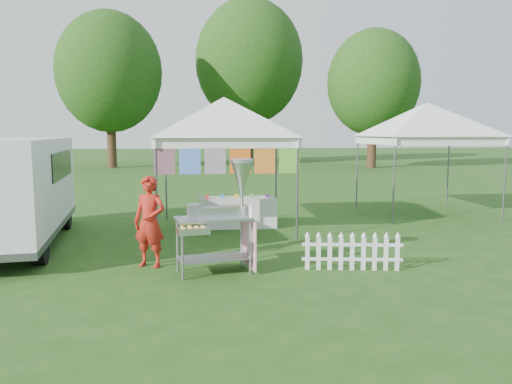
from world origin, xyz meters
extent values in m
plane|color=#1F4C15|center=(0.00, 0.00, 0.00)|extent=(120.00, 120.00, 0.00)
cylinder|color=#59595E|center=(-1.42, 2.08, 1.05)|extent=(0.04, 0.04, 2.10)
cylinder|color=#59595E|center=(1.42, 2.08, 1.05)|extent=(0.04, 0.04, 2.10)
cylinder|color=#59595E|center=(-1.42, 4.92, 1.05)|extent=(0.04, 0.04, 2.10)
cylinder|color=#59595E|center=(1.42, 4.92, 1.05)|extent=(0.04, 0.04, 2.10)
cube|color=white|center=(0.00, 2.08, 2.00)|extent=(3.00, 0.03, 0.22)
cube|color=white|center=(0.00, 4.92, 2.00)|extent=(3.00, 0.03, 0.22)
pyramid|color=white|center=(0.00, 3.50, 3.00)|extent=(4.24, 4.24, 0.90)
cylinder|color=#59595E|center=(0.00, 2.08, 2.08)|extent=(3.00, 0.03, 0.03)
cube|color=#F05E0C|center=(-1.25, 2.08, 1.73)|extent=(0.42, 0.01, 0.70)
cube|color=blue|center=(-0.75, 2.08, 1.73)|extent=(0.42, 0.01, 0.70)
cube|color=#2FB08D|center=(-0.25, 2.08, 1.73)|extent=(0.42, 0.01, 0.70)
cube|color=red|center=(0.25, 2.08, 1.73)|extent=(0.42, 0.01, 0.70)
cube|color=red|center=(0.75, 2.08, 1.73)|extent=(0.42, 0.01, 0.70)
cube|color=#178E34|center=(1.25, 2.08, 1.73)|extent=(0.42, 0.01, 0.70)
cylinder|color=#59595E|center=(4.08, 3.58, 1.05)|extent=(0.04, 0.04, 2.10)
cylinder|color=#59595E|center=(6.92, 3.58, 1.05)|extent=(0.04, 0.04, 2.10)
cylinder|color=#59595E|center=(4.08, 6.42, 1.05)|extent=(0.04, 0.04, 2.10)
cylinder|color=#59595E|center=(6.92, 6.42, 1.05)|extent=(0.04, 0.04, 2.10)
cube|color=white|center=(5.50, 3.58, 2.00)|extent=(3.00, 0.03, 0.22)
cube|color=white|center=(5.50, 6.42, 2.00)|extent=(3.00, 0.03, 0.22)
pyramid|color=white|center=(5.50, 5.00, 3.00)|extent=(4.24, 4.24, 0.90)
cylinder|color=#59595E|center=(5.50, 3.58, 2.08)|extent=(3.00, 0.03, 0.03)
cylinder|color=#3A1E15|center=(-6.00, 24.00, 1.98)|extent=(0.56, 0.56, 3.96)
ellipsoid|color=#31621B|center=(-6.00, 24.00, 5.85)|extent=(6.40, 6.40, 7.36)
cylinder|color=#3A1E15|center=(3.00, 28.00, 2.42)|extent=(0.56, 0.56, 4.84)
ellipsoid|color=#31621B|center=(3.00, 28.00, 7.15)|extent=(7.60, 7.60, 8.74)
cylinder|color=#3A1E15|center=(10.00, 22.00, 1.76)|extent=(0.56, 0.56, 3.52)
ellipsoid|color=#31621B|center=(10.00, 22.00, 5.20)|extent=(5.60, 5.60, 6.44)
cylinder|color=gray|center=(-0.83, -0.52, 0.44)|extent=(0.05, 0.05, 0.87)
cylinder|color=gray|center=(0.21, -0.31, 0.44)|extent=(0.05, 0.05, 0.87)
cylinder|color=gray|center=(-0.93, -0.04, 0.44)|extent=(0.05, 0.05, 0.87)
cylinder|color=gray|center=(0.12, 0.17, 0.44)|extent=(0.05, 0.05, 0.87)
cube|color=gray|center=(-0.36, -0.18, 0.24)|extent=(1.19, 0.76, 0.01)
cube|color=#B7B7BC|center=(-0.36, -0.18, 0.87)|extent=(1.25, 0.80, 0.04)
cube|color=#B7B7BC|center=(-0.20, -0.09, 0.96)|extent=(0.86, 0.40, 0.15)
cube|color=gray|center=(-0.65, -0.19, 1.00)|extent=(0.23, 0.25, 0.21)
cylinder|color=gray|center=(0.11, -0.03, 1.31)|extent=(0.06, 0.06, 0.87)
cone|color=#B7B7BC|center=(0.11, -0.03, 1.55)|extent=(0.41, 0.41, 0.39)
cylinder|color=#B7B7BC|center=(0.11, -0.03, 1.76)|extent=(0.43, 0.43, 0.06)
cube|color=#B7B7BC|center=(-0.67, -0.61, 0.78)|extent=(0.51, 0.38, 0.10)
cube|color=pink|center=(0.22, -0.06, 0.44)|extent=(0.16, 0.72, 0.78)
cube|color=white|center=(0.22, -0.34, 0.99)|extent=(0.04, 0.14, 0.17)
imported|color=#B22015|center=(-1.39, 0.31, 0.75)|extent=(0.65, 0.55, 1.51)
cube|color=silver|center=(-4.32, 2.12, 1.22)|extent=(2.60, 5.19, 1.74)
cube|color=#59595E|center=(-4.32, 2.12, 0.35)|extent=(2.63, 5.24, 0.12)
cube|color=silver|center=(-4.59, 4.24, 0.80)|extent=(1.96, 0.93, 0.90)
cube|color=black|center=(-3.40, 2.84, 1.54)|extent=(0.36, 2.72, 0.55)
cube|color=black|center=(-4.63, 4.61, 1.54)|extent=(1.68, 0.24, 0.55)
cylinder|color=black|center=(-3.25, 0.65, 0.34)|extent=(0.30, 0.70, 0.68)
cylinder|color=black|center=(-3.65, 3.81, 0.34)|extent=(0.30, 0.70, 0.68)
cube|color=silver|center=(1.15, -0.18, 0.28)|extent=(0.07, 0.03, 0.56)
cube|color=silver|center=(1.33, -0.20, 0.28)|extent=(0.07, 0.03, 0.56)
cube|color=silver|center=(1.51, -0.23, 0.28)|extent=(0.07, 0.03, 0.56)
cube|color=silver|center=(1.69, -0.26, 0.28)|extent=(0.07, 0.03, 0.56)
cube|color=silver|center=(1.87, -0.28, 0.28)|extent=(0.07, 0.03, 0.56)
cube|color=silver|center=(2.04, -0.31, 0.28)|extent=(0.07, 0.03, 0.56)
cube|color=silver|center=(2.22, -0.34, 0.28)|extent=(0.07, 0.03, 0.56)
cube|color=silver|center=(2.40, -0.36, 0.28)|extent=(0.07, 0.03, 0.56)
cube|color=silver|center=(2.58, -0.39, 0.28)|extent=(0.07, 0.03, 0.56)
cube|color=silver|center=(1.87, -0.28, 0.18)|extent=(1.61, 0.26, 0.05)
cube|color=silver|center=(1.87, -0.28, 0.42)|extent=(1.61, 0.26, 0.05)
cube|color=white|center=(0.30, 3.63, 0.34)|extent=(1.80, 0.70, 0.69)
camera|label=1|loc=(-0.55, -7.90, 2.22)|focal=35.00mm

